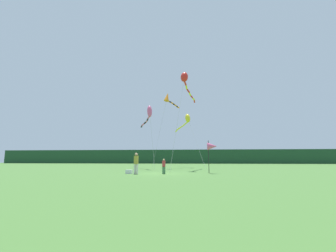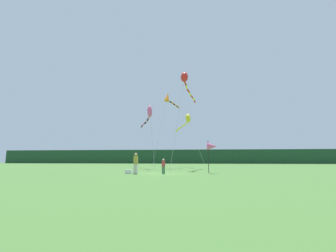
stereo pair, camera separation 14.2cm
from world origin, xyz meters
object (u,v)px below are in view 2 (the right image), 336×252
object	(u,v)px
kite_red	(185,80)
kite_orange	(168,98)
person_child	(163,165)
cooler_box	(129,172)
banner_flag_pole	(212,147)
person_adult	(136,162)
kite_rainbow	(149,114)
kite_yellow	(187,120)

from	to	relation	value
kite_red	kite_orange	xyz separation A→B (m)	(-2.72, 4.56, -1.06)
person_child	cooler_box	xyz separation A→B (m)	(-3.14, 0.07, -0.57)
cooler_box	kite_orange	xyz separation A→B (m)	(2.18, 12.43, 10.11)
banner_flag_pole	kite_red	xyz separation A→B (m)	(-2.60, 6.42, 8.88)
cooler_box	kite_red	xyz separation A→B (m)	(4.90, 7.87, 11.16)
cooler_box	kite_red	bearing A→B (deg)	58.06
person_adult	banner_flag_pole	distance (m)	7.17
cooler_box	banner_flag_pole	distance (m)	7.97
kite_rainbow	person_adult	bearing A→B (deg)	-85.00
person_child	kite_orange	xyz separation A→B (m)	(-0.95, 12.50, 9.54)
kite_orange	kite_rainbow	bearing A→B (deg)	-128.11
kite_orange	kite_yellow	distance (m)	5.17
person_adult	kite_yellow	world-z (taller)	kite_yellow
person_child	kite_rainbow	world-z (taller)	kite_rainbow
kite_rainbow	kite_yellow	bearing A→B (deg)	52.43
cooler_box	kite_rainbow	world-z (taller)	kite_rainbow
kite_rainbow	kite_orange	xyz separation A→B (m)	(2.31, 2.95, 2.90)
banner_flag_pole	person_adult	bearing A→B (deg)	-163.95
person_child	banner_flag_pole	xyz separation A→B (m)	(4.36, 1.52, 1.72)
person_child	banner_flag_pole	world-z (taller)	banner_flag_pole
person_child	cooler_box	world-z (taller)	person_child
cooler_box	kite_orange	world-z (taller)	kite_orange
person_child	kite_red	distance (m)	13.36
person_adult	kite_red	world-z (taller)	kite_red
kite_red	kite_yellow	xyz separation A→B (m)	(-0.07, 8.07, -3.77)
kite_orange	banner_flag_pole	bearing A→B (deg)	-64.18
person_adult	person_child	world-z (taller)	person_adult
kite_red	banner_flag_pole	bearing A→B (deg)	-68.00
kite_red	kite_orange	bearing A→B (deg)	120.80
kite_yellow	banner_flag_pole	bearing A→B (deg)	-79.59
person_child	kite_rainbow	bearing A→B (deg)	108.87
cooler_box	kite_yellow	bearing A→B (deg)	73.11
cooler_box	kite_rainbow	distance (m)	11.91
banner_flag_pole	kite_orange	distance (m)	14.49
kite_yellow	kite_orange	bearing A→B (deg)	-127.11
cooler_box	kite_orange	bearing A→B (deg)	80.03
kite_rainbow	kite_orange	bearing A→B (deg)	51.89
person_adult	banner_flag_pole	world-z (taller)	banner_flag_pole
kite_red	cooler_box	bearing A→B (deg)	-121.94
kite_rainbow	kite_red	xyz separation A→B (m)	(5.03, -1.61, 3.96)
cooler_box	kite_red	distance (m)	14.51
kite_red	kite_yellow	distance (m)	8.90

